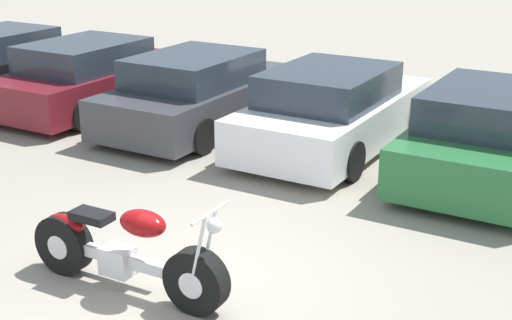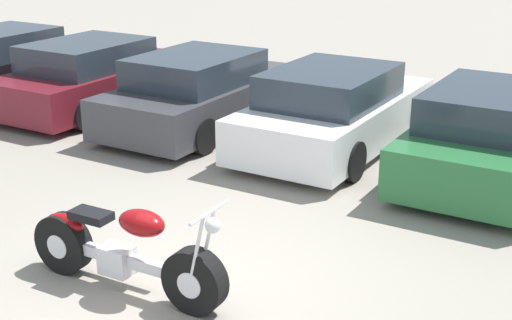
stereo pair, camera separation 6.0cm
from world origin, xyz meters
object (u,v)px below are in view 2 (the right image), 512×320
object	(u,v)px
parked_car_maroon	(95,77)
parked_car_green	(493,135)
motorcycle	(123,252)
parked_car_black	(7,63)
parked_car_dark_grey	(202,93)
parked_car_white	(334,111)

from	to	relation	value
parked_car_maroon	parked_car_green	bearing A→B (deg)	0.69
motorcycle	parked_car_maroon	bearing A→B (deg)	134.79
parked_car_black	parked_car_dark_grey	distance (m)	5.08
parked_car_maroon	parked_car_dark_grey	bearing A→B (deg)	0.27
motorcycle	parked_car_maroon	size ratio (longest dim) A/B	0.55
parked_car_black	parked_car_white	bearing A→B (deg)	0.60
motorcycle	parked_car_white	bearing A→B (deg)	91.34
motorcycle	parked_car_dark_grey	distance (m)	5.89
parked_car_white	motorcycle	bearing A→B (deg)	-88.66
parked_car_black	parked_car_green	size ratio (longest dim) A/B	1.00
parked_car_maroon	motorcycle	bearing A→B (deg)	-45.21
parked_car_black	parked_car_white	xyz separation A→B (m)	(7.62, 0.08, 0.00)
parked_car_dark_grey	parked_car_white	size ratio (longest dim) A/B	1.00
parked_car_green	parked_car_dark_grey	bearing A→B (deg)	-179.10
motorcycle	parked_car_black	world-z (taller)	parked_car_black
parked_car_maroon	parked_car_green	xyz separation A→B (m)	(7.62, 0.09, 0.00)
parked_car_dark_grey	parked_car_black	bearing A→B (deg)	179.70
parked_car_maroon	parked_car_white	distance (m)	5.08
parked_car_white	parked_car_green	distance (m)	2.54
motorcycle	parked_car_black	size ratio (longest dim) A/B	0.55
parked_car_black	parked_car_maroon	xyz separation A→B (m)	(2.54, -0.04, 0.00)
parked_car_maroon	parked_car_white	xyz separation A→B (m)	(5.08, 0.12, 0.00)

